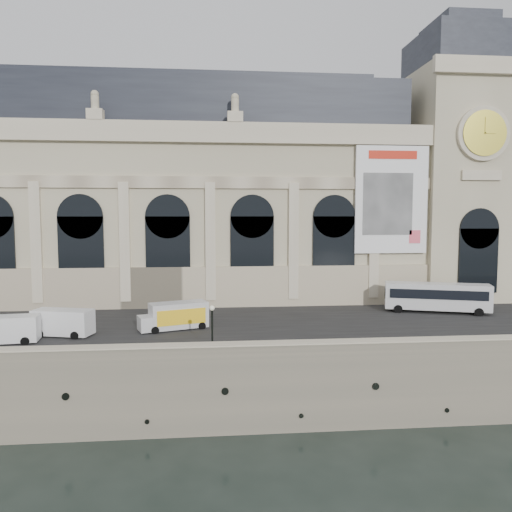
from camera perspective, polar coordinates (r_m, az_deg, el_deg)
The scene contains 11 objects.
ground at distance 41.49m, azimuth -6.46°, elevation -19.86°, with size 260.00×260.00×0.00m, color black.
quay at distance 74.08m, azimuth -5.97°, elevation -6.31°, with size 160.00×70.00×6.00m, color gray.
street at distance 52.91m, azimuth -6.24°, elevation -7.49°, with size 160.00×24.00×0.06m, color #2D2D2D.
parapet at distance 39.76m, azimuth -6.54°, elevation -10.80°, with size 160.00×1.40×1.21m.
museum at distance 68.92m, azimuth -11.14°, elevation 6.77°, with size 69.00×18.70×29.10m.
clock_pavilion at distance 73.75m, azimuth 21.65°, elevation 9.27°, with size 13.00×14.72×36.70m.
bus_right at distance 60.70m, azimuth 19.96°, elevation -4.36°, with size 11.66×5.82×3.39m.
van_b at distance 49.13m, azimuth -26.96°, elevation -7.53°, with size 5.61×2.70×2.42m.
van_c at distance 49.97m, azimuth -21.54°, elevation -7.09°, with size 5.94×3.46×2.49m.
box_truck at distance 49.63m, azimuth -9.26°, elevation -6.80°, with size 6.96×4.16×2.68m.
lamp_right at distance 40.54m, azimuth -5.03°, elevation -8.46°, with size 0.41×0.41×4.02m.
Camera 1 is at (0.87, -37.68, 17.34)m, focal length 35.00 mm.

